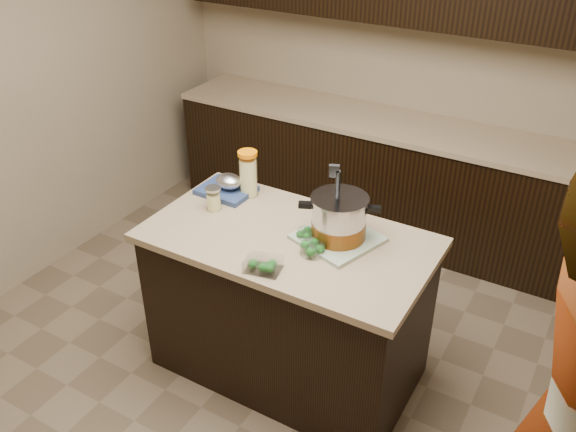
% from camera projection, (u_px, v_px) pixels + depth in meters
% --- Properties ---
extents(ground_plane, '(4.00, 4.00, 0.00)m').
position_uv_depth(ground_plane, '(288.00, 366.00, 3.54)').
color(ground_plane, brown).
rests_on(ground_plane, ground).
extents(room_shell, '(4.04, 4.04, 2.72)m').
position_uv_depth(room_shell, '(288.00, 80.00, 2.66)').
color(room_shell, tan).
rests_on(room_shell, ground).
extents(back_cabinets, '(3.60, 0.63, 2.33)m').
position_uv_depth(back_cabinets, '(410.00, 117.00, 4.34)').
color(back_cabinets, black).
rests_on(back_cabinets, ground).
extents(island, '(1.46, 0.81, 0.90)m').
position_uv_depth(island, '(288.00, 305.00, 3.31)').
color(island, black).
rests_on(island, ground).
extents(dish_towel, '(0.45, 0.45, 0.02)m').
position_uv_depth(dish_towel, '(338.00, 238.00, 3.04)').
color(dish_towel, '#547C55').
rests_on(dish_towel, island).
extents(stock_pot, '(0.38, 0.38, 0.40)m').
position_uv_depth(stock_pot, '(339.00, 220.00, 2.99)').
color(stock_pot, '#B7B7BC').
rests_on(stock_pot, dish_towel).
extents(lemonade_pitcher, '(0.14, 0.14, 0.26)m').
position_uv_depth(lemonade_pitcher, '(248.00, 175.00, 3.39)').
color(lemonade_pitcher, '#F1E993').
rests_on(lemonade_pitcher, island).
extents(mason_jar, '(0.10, 0.10, 0.14)m').
position_uv_depth(mason_jar, '(213.00, 199.00, 3.28)').
color(mason_jar, '#F1E993').
rests_on(mason_jar, island).
extents(broccoli_tub_left, '(0.12, 0.12, 0.05)m').
position_uv_depth(broccoli_tub_left, '(307.00, 236.00, 3.04)').
color(broccoli_tub_left, silver).
rests_on(broccoli_tub_left, island).
extents(broccoli_tub_right, '(0.13, 0.13, 0.06)m').
position_uv_depth(broccoli_tub_right, '(312.00, 249.00, 2.93)').
color(broccoli_tub_right, silver).
rests_on(broccoli_tub_right, island).
extents(broccoli_tub_rect, '(0.19, 0.15, 0.06)m').
position_uv_depth(broccoli_tub_rect, '(263.00, 265.00, 2.82)').
color(broccoli_tub_rect, silver).
rests_on(broccoli_tub_rect, island).
extents(blue_tray, '(0.31, 0.25, 0.11)m').
position_uv_depth(blue_tray, '(227.00, 187.00, 3.45)').
color(blue_tray, navy).
rests_on(blue_tray, island).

